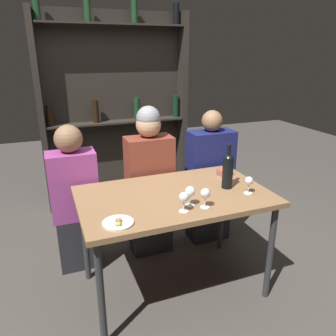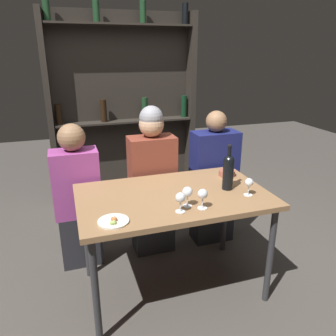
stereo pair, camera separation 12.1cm
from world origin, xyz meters
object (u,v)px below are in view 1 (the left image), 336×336
object	(u,v)px
wine_bottle	(228,169)
snack_bowl	(225,172)
seated_person_center	(150,184)
wine_glass_1	(249,182)
seated_person_left	(75,203)
seated_person_right	(209,181)
wine_glass_2	(190,192)
food_plate_0	(118,223)
wine_glass_0	(184,198)
wine_glass_3	(205,194)

from	to	relation	value
wine_bottle	snack_bowl	world-z (taller)	wine_bottle
seated_person_center	wine_glass_1	bearing A→B (deg)	-56.78
snack_bowl	seated_person_center	distance (m)	0.64
seated_person_left	seated_person_center	size ratio (longest dim) A/B	0.92
wine_bottle	seated_person_right	world-z (taller)	seated_person_right
seated_person_right	snack_bowl	bearing A→B (deg)	-99.53
seated_person_right	wine_glass_2	bearing A→B (deg)	-126.08
wine_glass_2	food_plate_0	distance (m)	0.49
wine_glass_0	food_plate_0	xyz separation A→B (m)	(-0.41, -0.01, -0.08)
wine_glass_0	seated_person_right	distance (m)	1.06
food_plate_0	snack_bowl	distance (m)	1.08
wine_bottle	wine_glass_1	world-z (taller)	wine_bottle
wine_bottle	wine_glass_2	xyz separation A→B (m)	(-0.37, -0.17, -0.05)
food_plate_0	snack_bowl	size ratio (longest dim) A/B	1.43
food_plate_0	seated_person_center	xyz separation A→B (m)	(0.46, 0.82, -0.15)
wine_glass_0	wine_glass_3	bearing A→B (deg)	0.50
food_plate_0	wine_glass_3	bearing A→B (deg)	0.97
wine_bottle	wine_glass_3	bearing A→B (deg)	-142.05
wine_glass_3	seated_person_right	world-z (taller)	seated_person_right
wine_glass_1	wine_glass_0	bearing A→B (deg)	-170.43
wine_glass_3	food_plate_0	bearing A→B (deg)	-179.03
wine_glass_0	wine_glass_1	world-z (taller)	wine_glass_0
snack_bowl	wine_glass_3	bearing A→B (deg)	-131.61
wine_glass_2	seated_person_right	bearing A→B (deg)	53.92
wine_glass_3	seated_person_center	xyz separation A→B (m)	(-0.10, 0.81, -0.23)
wine_glass_3	seated_person_right	size ratio (longest dim) A/B	0.11
wine_glass_1	seated_person_center	bearing A→B (deg)	123.22
wine_glass_0	seated_person_left	distance (m)	1.04
wine_glass_2	seated_person_left	xyz separation A→B (m)	(-0.65, 0.76, -0.30)
wine_glass_1	snack_bowl	xyz separation A→B (m)	(0.04, 0.38, -0.06)
wine_glass_0	wine_glass_3	distance (m)	0.15
seated_person_center	wine_glass_2	bearing A→B (deg)	-88.50
food_plate_0	seated_person_right	world-z (taller)	seated_person_right
wine_glass_2	wine_glass_3	xyz separation A→B (m)	(0.08, -0.06, -0.00)
wine_glass_0	food_plate_0	distance (m)	0.42
food_plate_0	seated_person_left	xyz separation A→B (m)	(-0.17, 0.82, -0.21)
wine_glass_0	wine_glass_3	xyz separation A→B (m)	(0.15, 0.00, 0.00)
food_plate_0	snack_bowl	xyz separation A→B (m)	(0.97, 0.48, 0.02)
snack_bowl	seated_person_right	size ratio (longest dim) A/B	0.10
wine_glass_1	seated_person_right	world-z (taller)	seated_person_right
wine_glass_2	wine_glass_3	world-z (taller)	wine_glass_2
wine_glass_1	wine_glass_3	world-z (taller)	wine_glass_3
wine_glass_2	food_plate_0	size ratio (longest dim) A/B	0.73
wine_bottle	seated_person_left	world-z (taller)	seated_person_left
wine_glass_2	wine_glass_3	size ratio (longest dim) A/B	1.02
wine_glass_0	food_plate_0	world-z (taller)	wine_glass_0
wine_glass_2	food_plate_0	world-z (taller)	wine_glass_2
wine_glass_3	wine_glass_0	bearing A→B (deg)	-179.50
seated_person_right	wine_bottle	bearing A→B (deg)	-107.04
snack_bowl	wine_glass_0	bearing A→B (deg)	-140.15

